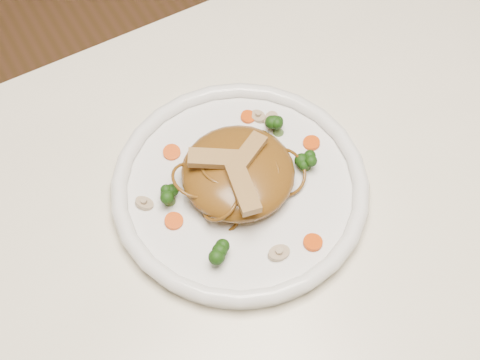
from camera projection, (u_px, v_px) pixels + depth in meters
table at (275, 284)px, 0.83m from camera, size 1.20×0.80×0.75m
plate at (240, 190)px, 0.78m from camera, size 0.39×0.39×0.02m
noodle_mound at (238, 172)px, 0.75m from camera, size 0.18×0.18×0.04m
chicken_a at (247, 154)px, 0.74m from camera, size 0.06×0.04×0.01m
chicken_b at (217, 159)px, 0.73m from camera, size 0.07×0.05×0.01m
chicken_c at (243, 187)px, 0.71m from camera, size 0.04×0.07×0.01m
broccoli_0 at (279, 124)px, 0.80m from camera, size 0.03×0.03×0.03m
broccoli_1 at (169, 194)px, 0.75m from camera, size 0.03×0.03×0.03m
broccoli_2 at (219, 251)px, 0.71m from camera, size 0.03×0.03×0.03m
broccoli_3 at (306, 160)px, 0.77m from camera, size 0.03×0.03×0.03m
carrot_0 at (248, 117)px, 0.82m from camera, size 0.02×0.02×0.00m
carrot_1 at (174, 221)px, 0.74m from camera, size 0.03×0.03×0.00m
carrot_2 at (311, 143)px, 0.80m from camera, size 0.03×0.03×0.00m
carrot_3 at (172, 152)px, 0.79m from camera, size 0.03×0.03×0.00m
carrot_4 at (313, 242)px, 0.73m from camera, size 0.03×0.03×0.00m
mushroom_0 at (279, 253)px, 0.72m from camera, size 0.03×0.03×0.01m
mushroom_1 at (272, 121)px, 0.82m from camera, size 0.04×0.04×0.01m
mushroom_2 at (144, 203)px, 0.75m from camera, size 0.03×0.03×0.01m
mushroom_3 at (258, 116)px, 0.82m from camera, size 0.03×0.03×0.01m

